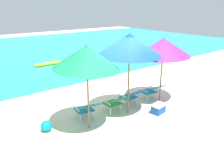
{
  "coord_description": "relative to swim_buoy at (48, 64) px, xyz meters",
  "views": [
    {
      "loc": [
        -4.6,
        -5.57,
        3.4
      ],
      "look_at": [
        0.0,
        0.33,
        0.75
      ],
      "focal_mm": 35.94,
      "sensor_mm": 36.0,
      "label": 1
    }
  ],
  "objects": [
    {
      "name": "ground_plane",
      "position": [
        -0.36,
        -2.95,
        -0.1
      ],
      "size": [
        40.0,
        40.0,
        0.0
      ],
      "primitive_type": "plane",
      "color": "beige"
    },
    {
      "name": "beach_ball",
      "position": [
        -3.0,
        -6.97,
        0.06
      ],
      "size": [
        0.32,
        0.32,
        0.32
      ],
      "primitive_type": "sphere",
      "color": "#0A93AD",
      "rests_on": "ground_plane"
    },
    {
      "name": "lounge_chair_near_left",
      "position": [
        -0.74,
        -7.29,
        0.31
      ],
      "size": [
        0.56,
        0.89,
        0.68
      ],
      "color": "#338E3D",
      "rests_on": "ground_plane"
    },
    {
      "name": "swim_buoy",
      "position": [
        0.0,
        0.0,
        0.0
      ],
      "size": [
        1.6,
        0.18,
        0.18
      ],
      "primitive_type": "cylinder",
      "rotation": [
        0.0,
        1.57,
        0.0
      ],
      "color": "yellow",
      "rests_on": "ocean_band"
    },
    {
      "name": "beach_umbrella_center",
      "position": [
        -0.4,
        -7.53,
        2.18
      ],
      "size": [
        2.31,
        2.33,
        2.62
      ],
      "color": "olive",
      "rests_on": "ground_plane"
    },
    {
      "name": "beach_umbrella_left",
      "position": [
        -1.94,
        -7.56,
        2.01
      ],
      "size": [
        2.54,
        2.53,
        2.47
      ],
      "color": "olive",
      "rests_on": "ground_plane"
    },
    {
      "name": "cooler_box",
      "position": [
        0.38,
        -8.17,
        0.06
      ],
      "size": [
        0.51,
        0.39,
        0.32
      ],
      "color": "#194CA5",
      "rests_on": "ground_plane"
    },
    {
      "name": "ocean_band",
      "position": [
        -0.36,
        5.05,
        -0.09
      ],
      "size": [
        40.0,
        18.0,
        0.01
      ],
      "primitive_type": "cube",
      "color": "#28B2B7",
      "rests_on": "ground_plane"
    },
    {
      "name": "lounge_chair_far_left",
      "position": [
        -1.75,
        -7.12,
        0.31
      ],
      "size": [
        0.65,
        0.94,
        0.68
      ],
      "color": "teal",
      "rests_on": "ground_plane"
    },
    {
      "name": "lounge_chair_near_right",
      "position": [
        0.07,
        -7.23,
        0.31
      ],
      "size": [
        0.62,
        0.92,
        0.68
      ],
      "color": "teal",
      "rests_on": "ground_plane"
    },
    {
      "name": "beach_umbrella_right",
      "position": [
        1.23,
        -7.49,
        1.91
      ],
      "size": [
        2.5,
        2.49,
        2.36
      ],
      "color": "olive",
      "rests_on": "ground_plane"
    },
    {
      "name": "lounge_chair_far_right",
      "position": [
        0.99,
        -7.28,
        0.31
      ],
      "size": [
        0.6,
        0.91,
        0.68
      ],
      "color": "teal",
      "rests_on": "ground_plane"
    }
  ]
}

